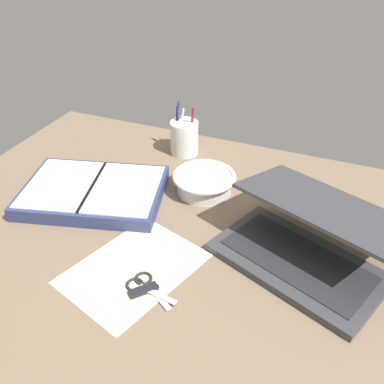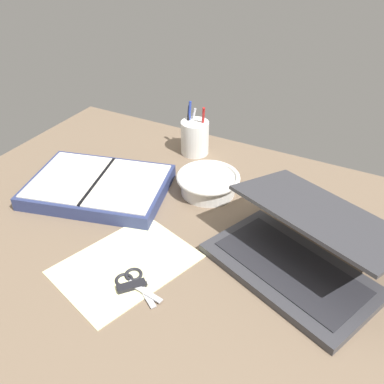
% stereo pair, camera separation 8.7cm
% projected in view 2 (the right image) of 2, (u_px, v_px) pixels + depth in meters
% --- Properties ---
extents(desk_top, '(1.40, 1.00, 0.02)m').
position_uv_depth(desk_top, '(188.00, 241.00, 1.01)').
color(desk_top, '#75604C').
rests_on(desk_top, ground).
extents(laptop, '(0.44, 0.40, 0.14)m').
position_uv_depth(laptop, '(301.00, 250.00, 0.90)').
color(laptop, '#38383D').
rests_on(laptop, desk_top).
extents(bowl, '(0.17, 0.17, 0.06)m').
position_uv_depth(bowl, '(208.00, 183.00, 1.15)').
color(bowl, silver).
rests_on(bowl, desk_top).
extents(pen_cup, '(0.09, 0.09, 0.16)m').
position_uv_depth(pen_cup, '(195.00, 137.00, 1.32)').
color(pen_cup, white).
rests_on(pen_cup, desk_top).
extents(planner, '(0.42, 0.34, 0.04)m').
position_uv_depth(planner, '(99.00, 186.00, 1.15)').
color(planner, navy).
rests_on(planner, desk_top).
extents(scissors, '(0.12, 0.08, 0.01)m').
position_uv_depth(scissors, '(132.00, 281.00, 0.89)').
color(scissors, '#B7B7BC').
rests_on(scissors, desk_top).
extents(paper_sheet_front, '(0.29, 0.34, 0.00)m').
position_uv_depth(paper_sheet_front, '(126.00, 264.00, 0.94)').
color(paper_sheet_front, '#F4EFB2').
rests_on(paper_sheet_front, desk_top).
extents(usb_drive, '(0.06, 0.06, 0.01)m').
position_uv_depth(usb_drive, '(133.00, 286.00, 0.88)').
color(usb_drive, black).
rests_on(usb_drive, desk_top).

